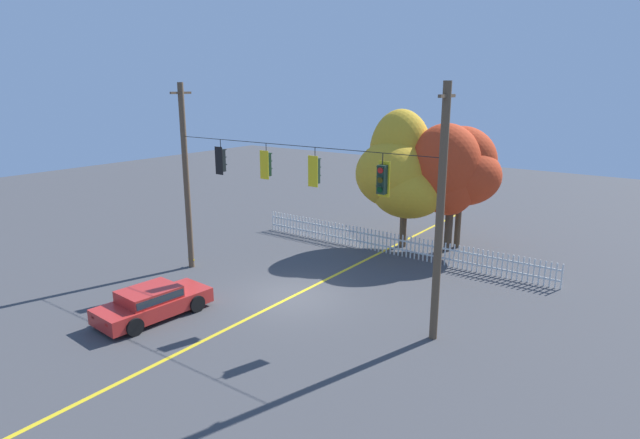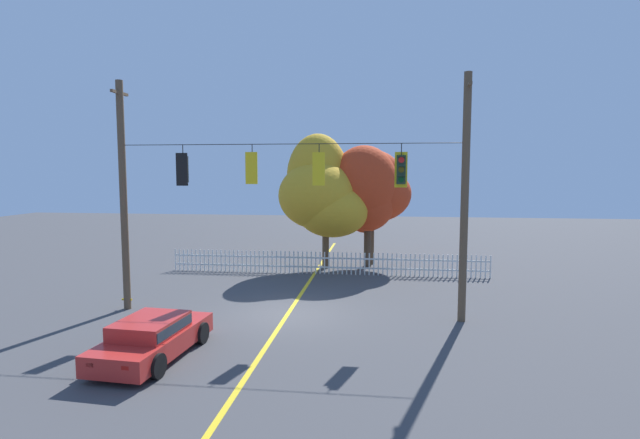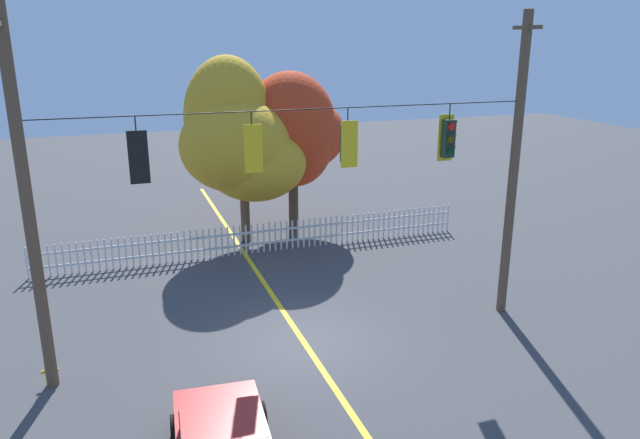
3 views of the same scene
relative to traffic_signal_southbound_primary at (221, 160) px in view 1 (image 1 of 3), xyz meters
The scene contains 13 objects.
ground 6.47m from the traffic_signal_southbound_primary, ahead, with size 80.00×80.00×0.00m, color #424244.
lane_centerline_stripe 6.46m from the traffic_signal_southbound_primary, ahead, with size 0.16×36.00×0.01m, color gold.
signal_support_span 3.90m from the traffic_signal_southbound_primary, ahead, with size 12.52×1.10×8.44m.
traffic_signal_southbound_primary is the anchor object (origin of this frame).
traffic_signal_westbound_side 2.56m from the traffic_signal_southbound_primary, ahead, with size 0.43×0.38×1.40m.
traffic_signal_northbound_secondary 4.95m from the traffic_signal_southbound_primary, ahead, with size 0.43×0.38×1.44m.
traffic_signal_eastbound_side 7.77m from the traffic_signal_southbound_primary, ahead, with size 0.43×0.38×1.51m.
white_picket_fence 9.70m from the traffic_signal_southbound_primary, 58.70° to the left, with size 16.02×0.06×1.12m.
autumn_maple_near_fence 9.61m from the traffic_signal_southbound_primary, 65.01° to the left, with size 4.78×4.11×7.16m.
autumn_maple_mid 11.13m from the traffic_signal_southbound_primary, 55.74° to the left, with size 3.60×3.36×6.54m.
autumn_oak_far_east 12.04m from the traffic_signal_southbound_primary, 56.90° to the left, with size 4.01×3.56×6.35m.
parked_car 6.54m from the traffic_signal_southbound_primary, 79.16° to the right, with size 2.12×4.28×1.15m.
fire_hydrant 5.39m from the traffic_signal_southbound_primary, behind, with size 0.38×0.22×0.80m.
Camera 1 is at (12.62, -15.36, 8.29)m, focal length 29.47 mm.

